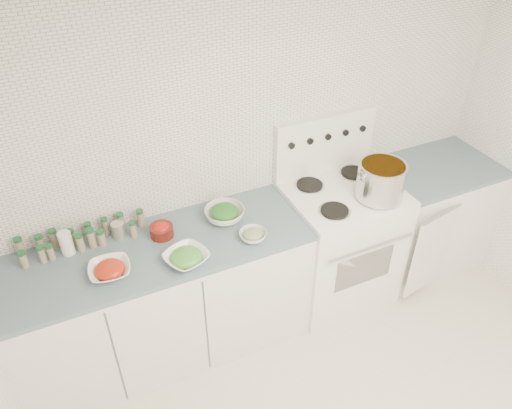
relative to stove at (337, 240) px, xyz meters
The scene contains 13 objects.
room_walls 1.66m from the stove, 112.04° to the right, with size 3.54×3.04×2.52m.
counter_left 1.31m from the stove, behind, with size 1.85×0.62×0.90m.
stove is the anchor object (origin of this frame).
counter_right 0.82m from the stove, ahead, with size 0.89×0.70×0.90m.
stock_pot 0.62m from the stove, 43.69° to the right, with size 0.33×0.31×0.24m.
bowl_tomato 1.65m from the stove, behind, with size 0.25×0.25×0.08m.
bowl_snowpea 1.27m from the stove, behind, with size 0.31×0.31×0.08m.
bowl_broccoli 0.95m from the stove, behind, with size 0.28×0.28×0.10m.
bowl_zucchini 0.88m from the stove, 167.90° to the right, with size 0.19×0.19×0.07m.
bowl_pepper 1.32m from the stove, behind, with size 0.14×0.14×0.09m.
salt_canister 1.85m from the stove, behind, with size 0.07×0.07×0.15m, color white.
tin_can 1.56m from the stove, behind, with size 0.08×0.08×0.10m, color #B4AA99.
spice_cluster 1.78m from the stove, behind, with size 0.74×0.15×0.13m.
Camera 1 is at (-1.21, -1.06, 2.87)m, focal length 35.00 mm.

